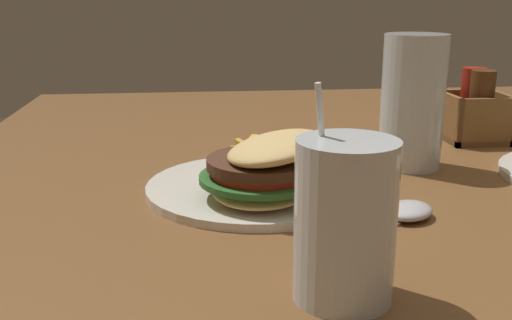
# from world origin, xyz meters

# --- Properties ---
(dining_table) EXTENTS (1.51, 1.28, 0.70)m
(dining_table) POSITION_xyz_m (0.00, 0.00, 0.61)
(dining_table) COLOR brown
(dining_table) RESTS_ON ground_plane
(meal_plate_near) EXTENTS (0.29, 0.27, 0.09)m
(meal_plate_near) POSITION_xyz_m (0.05, -0.20, 0.73)
(meal_plate_near) COLOR silver
(meal_plate_near) RESTS_ON dining_table
(beer_glass) EXTENTS (0.09, 0.09, 0.18)m
(beer_glass) POSITION_xyz_m (-0.07, 0.02, 0.79)
(beer_glass) COLOR silver
(beer_glass) RESTS_ON dining_table
(juice_glass) EXTENTS (0.08, 0.08, 0.17)m
(juice_glass) POSITION_xyz_m (0.29, -0.16, 0.76)
(juice_glass) COLOR silver
(juice_glass) RESTS_ON dining_table
(spoon) EXTENTS (0.15, 0.16, 0.02)m
(spoon) POSITION_xyz_m (0.13, -0.05, 0.71)
(spoon) COLOR silver
(spoon) RESTS_ON dining_table
(condiment_caddy) EXTENTS (0.10, 0.10, 0.12)m
(condiment_caddy) POSITION_xyz_m (-0.20, 0.18, 0.75)
(condiment_caddy) COLOR brown
(condiment_caddy) RESTS_ON dining_table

